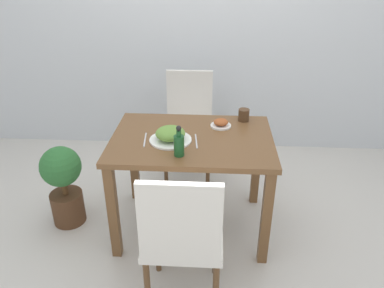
% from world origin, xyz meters
% --- Properties ---
extents(ground_plane, '(16.00, 16.00, 0.00)m').
position_xyz_m(ground_plane, '(0.00, 0.00, 0.00)').
color(ground_plane, beige).
extents(wall_back, '(8.00, 0.05, 2.60)m').
position_xyz_m(wall_back, '(0.00, 1.34, 1.30)').
color(wall_back, silver).
rests_on(wall_back, ground_plane).
extents(dining_table, '(1.06, 0.76, 0.73)m').
position_xyz_m(dining_table, '(0.00, 0.00, 0.62)').
color(dining_table, brown).
rests_on(dining_table, ground_plane).
extents(chair_near, '(0.42, 0.42, 0.92)m').
position_xyz_m(chair_near, '(-0.01, -0.71, 0.52)').
color(chair_near, silver).
rests_on(chair_near, ground_plane).
extents(chair_far, '(0.42, 0.42, 0.92)m').
position_xyz_m(chair_far, '(-0.08, 0.78, 0.52)').
color(chair_far, silver).
rests_on(chair_far, ground_plane).
extents(food_plate, '(0.27, 0.27, 0.09)m').
position_xyz_m(food_plate, '(-0.14, -0.06, 0.77)').
color(food_plate, white).
rests_on(food_plate, dining_table).
extents(side_plate, '(0.14, 0.14, 0.06)m').
position_xyz_m(side_plate, '(0.19, 0.18, 0.75)').
color(side_plate, white).
rests_on(side_plate, dining_table).
extents(drink_cup, '(0.08, 0.08, 0.09)m').
position_xyz_m(drink_cup, '(0.35, 0.30, 0.77)').
color(drink_cup, '#4C331E').
rests_on(drink_cup, dining_table).
extents(sauce_bottle, '(0.06, 0.06, 0.20)m').
position_xyz_m(sauce_bottle, '(-0.06, -0.25, 0.80)').
color(sauce_bottle, '#194C23').
rests_on(sauce_bottle, dining_table).
extents(fork_utensil, '(0.03, 0.20, 0.00)m').
position_xyz_m(fork_utensil, '(-0.30, -0.06, 0.73)').
color(fork_utensil, silver).
rests_on(fork_utensil, dining_table).
extents(spoon_utensil, '(0.03, 0.20, 0.00)m').
position_xyz_m(spoon_utensil, '(0.03, -0.06, 0.73)').
color(spoon_utensil, silver).
rests_on(spoon_utensil, dining_table).
extents(potted_plant_left, '(0.29, 0.29, 0.62)m').
position_xyz_m(potted_plant_left, '(-0.93, -0.01, 0.35)').
color(potted_plant_left, '#51331E').
rests_on(potted_plant_left, ground_plane).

